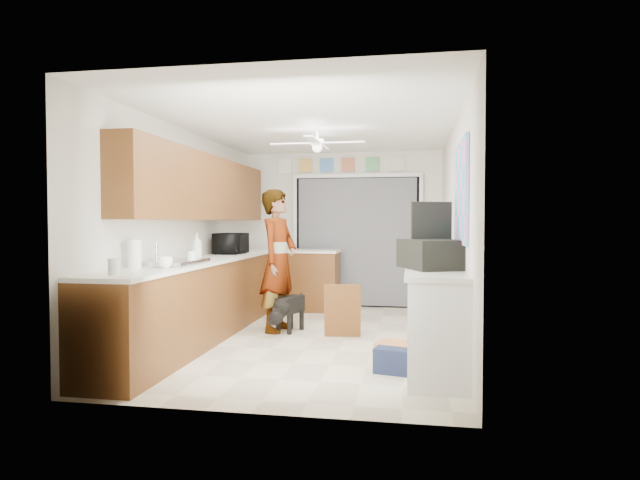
{
  "coord_description": "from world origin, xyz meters",
  "views": [
    {
      "loc": [
        1.13,
        -6.15,
        1.38
      ],
      "look_at": [
        0.0,
        0.4,
        1.15
      ],
      "focal_mm": 30.0,
      "sensor_mm": 36.0,
      "label": 1
    }
  ],
  "objects_px": {
    "soap_bottle": "(197,246)",
    "suitcase": "(432,254)",
    "microwave": "(231,243)",
    "cardboard_box": "(397,355)",
    "paper_towel_roll": "(134,254)",
    "dog": "(290,312)",
    "navy_crate": "(397,359)",
    "man": "(278,260)",
    "cup": "(165,262)"
  },
  "relations": [
    {
      "from": "microwave",
      "to": "cup",
      "type": "xyz_separation_m",
      "value": [
        0.13,
        -2.24,
        -0.09
      ]
    },
    {
      "from": "cup",
      "to": "paper_towel_roll",
      "type": "distance_m",
      "value": 0.3
    },
    {
      "from": "microwave",
      "to": "man",
      "type": "distance_m",
      "value": 0.91
    },
    {
      "from": "navy_crate",
      "to": "dog",
      "type": "xyz_separation_m",
      "value": [
        -1.37,
        1.59,
        0.13
      ]
    },
    {
      "from": "suitcase",
      "to": "man",
      "type": "height_order",
      "value": "man"
    },
    {
      "from": "cardboard_box",
      "to": "dog",
      "type": "distance_m",
      "value": 1.98
    },
    {
      "from": "soap_bottle",
      "to": "paper_towel_roll",
      "type": "distance_m",
      "value": 1.22
    },
    {
      "from": "soap_bottle",
      "to": "man",
      "type": "height_order",
      "value": "man"
    },
    {
      "from": "navy_crate",
      "to": "dog",
      "type": "distance_m",
      "value": 2.1
    },
    {
      "from": "paper_towel_roll",
      "to": "dog",
      "type": "bearing_deg",
      "value": 59.49
    },
    {
      "from": "microwave",
      "to": "cup",
      "type": "distance_m",
      "value": 2.24
    },
    {
      "from": "microwave",
      "to": "soap_bottle",
      "type": "relative_size",
      "value": 1.65
    },
    {
      "from": "paper_towel_roll",
      "to": "navy_crate",
      "type": "height_order",
      "value": "paper_towel_roll"
    },
    {
      "from": "microwave",
      "to": "dog",
      "type": "relative_size",
      "value": 0.81
    },
    {
      "from": "paper_towel_roll",
      "to": "dog",
      "type": "height_order",
      "value": "paper_towel_roll"
    },
    {
      "from": "soap_bottle",
      "to": "navy_crate",
      "type": "relative_size",
      "value": 0.83
    },
    {
      "from": "cup",
      "to": "soap_bottle",
      "type": "bearing_deg",
      "value": 98.42
    },
    {
      "from": "microwave",
      "to": "soap_bottle",
      "type": "distance_m",
      "value": 1.07
    },
    {
      "from": "paper_towel_roll",
      "to": "navy_crate",
      "type": "bearing_deg",
      "value": 5.78
    },
    {
      "from": "suitcase",
      "to": "cardboard_box",
      "type": "height_order",
      "value": "suitcase"
    },
    {
      "from": "microwave",
      "to": "paper_towel_roll",
      "type": "bearing_deg",
      "value": 177.42
    },
    {
      "from": "microwave",
      "to": "suitcase",
      "type": "height_order",
      "value": "microwave"
    },
    {
      "from": "suitcase",
      "to": "microwave",
      "type": "bearing_deg",
      "value": 122.33
    },
    {
      "from": "man",
      "to": "dog",
      "type": "distance_m",
      "value": 0.66
    },
    {
      "from": "paper_towel_roll",
      "to": "suitcase",
      "type": "height_order",
      "value": "same"
    },
    {
      "from": "paper_towel_roll",
      "to": "man",
      "type": "distance_m",
      "value": 2.08
    },
    {
      "from": "man",
      "to": "paper_towel_roll",
      "type": "bearing_deg",
      "value": 166.12
    },
    {
      "from": "microwave",
      "to": "cardboard_box",
      "type": "relative_size",
      "value": 1.38
    },
    {
      "from": "soap_bottle",
      "to": "man",
      "type": "bearing_deg",
      "value": 37.88
    },
    {
      "from": "soap_bottle",
      "to": "suitcase",
      "type": "bearing_deg",
      "value": -16.52
    },
    {
      "from": "man",
      "to": "microwave",
      "type": "bearing_deg",
      "value": 73.51
    },
    {
      "from": "cup",
      "to": "suitcase",
      "type": "xyz_separation_m",
      "value": [
        2.49,
        0.38,
        0.08
      ]
    },
    {
      "from": "cardboard_box",
      "to": "paper_towel_roll",
      "type": "bearing_deg",
      "value": -170.27
    },
    {
      "from": "suitcase",
      "to": "cardboard_box",
      "type": "relative_size",
      "value": 1.7
    },
    {
      "from": "navy_crate",
      "to": "dog",
      "type": "relative_size",
      "value": 0.59
    },
    {
      "from": "microwave",
      "to": "cardboard_box",
      "type": "bearing_deg",
      "value": -127.68
    },
    {
      "from": "paper_towel_roll",
      "to": "suitcase",
      "type": "bearing_deg",
      "value": 8.65
    },
    {
      "from": "suitcase",
      "to": "dog",
      "type": "distance_m",
      "value": 2.36
    },
    {
      "from": "paper_towel_roll",
      "to": "suitcase",
      "type": "xyz_separation_m",
      "value": [
        2.77,
        0.42,
        -0.0
      ]
    },
    {
      "from": "man",
      "to": "dog",
      "type": "height_order",
      "value": "man"
    },
    {
      "from": "soap_bottle",
      "to": "cardboard_box",
      "type": "xyz_separation_m",
      "value": [
        2.34,
        -0.79,
        -0.98
      ]
    },
    {
      "from": "cardboard_box",
      "to": "man",
      "type": "distance_m",
      "value": 2.23
    },
    {
      "from": "paper_towel_roll",
      "to": "cardboard_box",
      "type": "relative_size",
      "value": 0.73
    },
    {
      "from": "microwave",
      "to": "cup",
      "type": "relative_size",
      "value": 3.64
    },
    {
      "from": "soap_bottle",
      "to": "suitcase",
      "type": "distance_m",
      "value": 2.78
    },
    {
      "from": "soap_bottle",
      "to": "paper_towel_roll",
      "type": "bearing_deg",
      "value": -95.35
    },
    {
      "from": "cup",
      "to": "man",
      "type": "distance_m",
      "value": 1.92
    },
    {
      "from": "cardboard_box",
      "to": "man",
      "type": "height_order",
      "value": "man"
    },
    {
      "from": "cardboard_box",
      "to": "man",
      "type": "xyz_separation_m",
      "value": [
        -1.52,
        1.43,
        0.78
      ]
    },
    {
      "from": "paper_towel_roll",
      "to": "navy_crate",
      "type": "relative_size",
      "value": 0.73
    }
  ]
}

